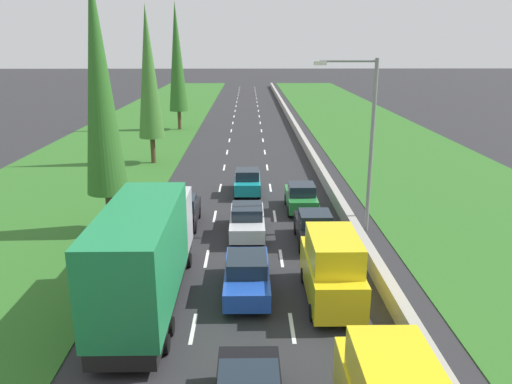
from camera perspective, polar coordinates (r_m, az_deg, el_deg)
ground_plane at (r=61.36m, az=-1.10°, el=7.45°), size 300.00×300.00×0.00m
grass_verge_left at (r=62.70m, az=-12.83°, el=7.26°), size 14.00×140.00×0.04m
grass_verge_right at (r=62.96m, az=12.19°, el=7.33°), size 14.00×140.00×0.04m
median_barrier at (r=61.54m, az=4.27°, el=7.83°), size 0.44×120.00×0.85m
lane_markings at (r=61.36m, az=-1.10°, el=7.45°), size 3.64×116.00×0.01m
green_box_truck_left_lane at (r=19.18m, az=-12.43°, el=-6.82°), size 2.46×9.40×4.18m
blue_sedan_centre_lane at (r=20.26m, az=-1.03°, el=-9.36°), size 1.82×4.50×1.64m
silver_sedan_centre_lane at (r=26.22m, az=-1.01°, el=-3.20°), size 1.82×4.50×1.64m
yellow_van_right_lane_second at (r=19.60m, az=8.63°, el=-8.59°), size 1.96×4.90×2.82m
black_hatchback_left_lane at (r=27.77m, az=-8.39°, el=-2.18°), size 1.74×3.90×1.72m
black_hatchback_right_lane at (r=25.23m, az=6.62°, el=-4.06°), size 1.74×3.90×1.72m
green_hatchback_right_lane at (r=30.08m, az=5.14°, el=-0.60°), size 1.74×3.90×1.72m
teal_hatchback_centre_lane at (r=33.38m, az=-0.99°, el=1.19°), size 1.74×3.90×1.72m
poplar_tree_second at (r=26.39m, az=-17.42°, el=11.65°), size 2.14×2.14×13.41m
poplar_tree_third at (r=42.15m, az=-12.14°, el=13.09°), size 2.12×2.12×12.70m
poplar_tree_fourth at (r=59.18m, az=-9.01°, el=14.89°), size 2.16×2.16×14.27m
street_light_mast at (r=26.33m, az=12.37°, el=6.46°), size 3.20×0.28×9.00m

